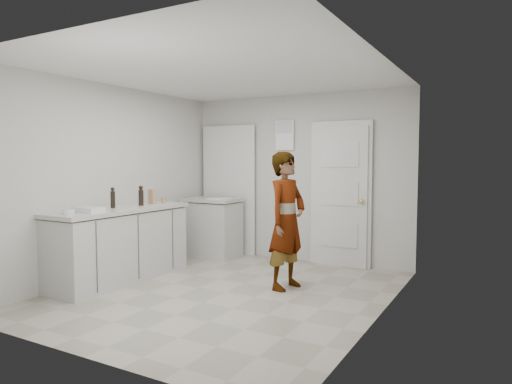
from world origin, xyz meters
The scene contains 12 objects.
ground centered at (0.00, 0.00, 0.00)m, with size 4.00×4.00×0.00m, color gray.
room_shell centered at (-0.17, 1.95, 1.02)m, with size 4.00×4.00×4.00m.
main_counter centered at (-1.45, -0.20, 0.43)m, with size 0.64×1.96×0.93m.
side_counter centered at (-1.25, 1.55, 0.43)m, with size 0.84×0.61×0.93m.
person centered at (0.53, 0.51, 0.81)m, with size 0.59×0.39×1.62m, color silver.
cake_mix_box centered at (-1.45, 0.40, 1.02)m, with size 0.12×0.05×0.20m, color #8E6347.
spice_jar centered at (-1.39, 0.55, 0.97)m, with size 0.06×0.06×0.09m, color #A1825C.
oil_cruet_a centered at (-1.41, 0.14, 1.05)m, with size 0.07×0.07×0.27m.
oil_cruet_b centered at (-1.50, -0.27, 1.05)m, with size 0.06×0.06×0.26m.
baking_dish centered at (-1.41, -0.72, 0.95)m, with size 0.34×0.25×0.06m.
egg_bowl centered at (-1.46, -0.95, 0.95)m, with size 0.13×0.13×0.05m.
papers centered at (-1.12, 1.53, 0.93)m, with size 0.25×0.32×0.01m, color white.
Camera 1 is at (2.83, -4.34, 1.52)m, focal length 32.00 mm.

